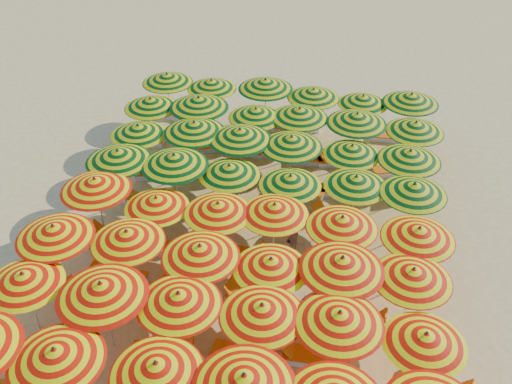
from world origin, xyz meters
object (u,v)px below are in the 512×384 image
Objects in this scene: lounger_26 at (415,199)px; beachgoer_a at (230,204)px; umbrella_41 at (415,127)px; lounger_25 at (331,191)px; umbrella_1 at (55,355)px; lounger_7 at (243,356)px; lounger_16 at (143,245)px; lounger_28 at (216,146)px; umbrella_10 at (339,318)px; umbrella_26 at (229,170)px; umbrella_17 at (413,274)px; umbrella_29 at (414,189)px; lounger_22 at (211,170)px; lounger_21 at (155,173)px; lounger_24 at (302,189)px; umbrella_15 at (271,264)px; umbrella_22 at (342,222)px; lounger_10 at (49,284)px; umbrella_14 at (200,251)px; umbrella_37 at (199,102)px; lounger_34 at (276,127)px; umbrella_2 at (156,368)px; lounger_20 at (334,221)px; umbrella_13 at (127,236)px; umbrella_8 at (179,299)px; umbrella_46 at (363,100)px; umbrella_7 at (101,289)px; umbrella_24 at (118,156)px; umbrella_42 at (167,78)px; lounger_15 at (119,233)px; lounger_32 at (395,170)px; lounger_11 at (120,276)px; umbrella_36 at (151,103)px; umbrella_39 at (300,113)px; lounger_30 at (311,159)px; lounger_6 at (165,350)px; umbrella_25 at (174,160)px; umbrella_32 at (240,134)px; umbrella_16 at (342,263)px; umbrella_28 at (356,181)px; beachgoer_b at (294,250)px; lounger_13 at (251,302)px; lounger_27 at (143,140)px; umbrella_18 at (95,184)px; umbrella_21 at (275,209)px; lounger_23 at (228,181)px; lounger_36 at (392,137)px; umbrella_44 at (266,84)px; umbrella_43 at (211,84)px; lounger_35 at (298,129)px; umbrella_9 at (262,310)px; umbrella_38 at (256,113)px; umbrella_6 at (24,279)px; umbrella_35 at (410,155)px; umbrella_20 at (218,208)px.

beachgoer_a reaches higher than lounger_26.
umbrella_41 is 1.40× the size of lounger_25.
umbrella_1 is 5.00m from lounger_7.
lounger_16 and lounger_28 have the same top height.
umbrella_10 is 7.36m from umbrella_26.
umbrella_29 is at bearing 87.97° from umbrella_17.
lounger_21 is at bearing 38.50° from lounger_22.
umbrella_15 is at bearing 105.69° from lounger_24.
umbrella_22 is 1.47× the size of lounger_16.
lounger_10 is at bearing 36.58° from lounger_25.
umbrella_14 is 8.74m from umbrella_37.
umbrella_2 is at bearing 84.62° from lounger_34.
umbrella_13 is at bearing 59.61° from lounger_20.
umbrella_46 is (4.24, 12.26, -0.16)m from umbrella_8.
umbrella_24 is (-2.04, 6.20, -0.09)m from umbrella_7.
umbrella_22 is 1.06× the size of umbrella_42.
lounger_32 is at bearing -168.42° from lounger_15.
umbrella_36 is at bearing -77.94° from lounger_11.
lounger_16 is (-0.35, 1.71, -1.94)m from umbrella_13.
umbrella_39 reaches higher than lounger_30.
lounger_15 and lounger_28 have the same top height.
umbrella_10 reaches higher than lounger_6.
umbrella_22 reaches higher than umbrella_15.
umbrella_25 is at bearing -135.21° from umbrella_46.
umbrella_32 is 1.74× the size of lounger_22.
umbrella_13 is 1.00× the size of umbrella_29.
umbrella_25 is at bearing 146.24° from umbrella_16.
umbrella_28 is 3.23m from beachgoer_b.
lounger_13 is at bearing 155.93° from lounger_16.
lounger_30 is at bearing 174.71° from lounger_27.
umbrella_18 is at bearing -16.01° from lounger_16.
umbrella_42 reaches higher than umbrella_21.
beachgoer_a is (-0.58, -6.64, 0.61)m from lounger_34.
umbrella_13 is at bearing -75.42° from umbrella_36.
lounger_23 is at bearing 179.75° from lounger_32.
umbrella_7 is 15.04m from lounger_36.
umbrella_43 is at bearing -177.85° from umbrella_44.
lounger_26 is 8.51m from lounger_28.
umbrella_13 is 8.34m from umbrella_36.
lounger_35 is (5.92, -0.01, -1.94)m from umbrella_42.
umbrella_46 reaches higher than lounger_24.
umbrella_17 is 1.59× the size of lounger_21.
umbrella_13 is at bearing 155.04° from umbrella_9.
lounger_20 is (3.56, -3.81, -1.91)m from umbrella_38.
lounger_20 is (8.03, 6.34, -1.87)m from umbrella_6.
umbrella_46 is 13.45m from lounger_6.
umbrella_35 is 1.65× the size of lounger_11.
lounger_11 is (-2.94, 4.41, -1.95)m from umbrella_2.
umbrella_20 reaches higher than lounger_28.
lounger_7 is 0.98× the size of lounger_10.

